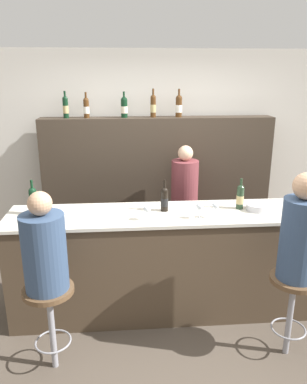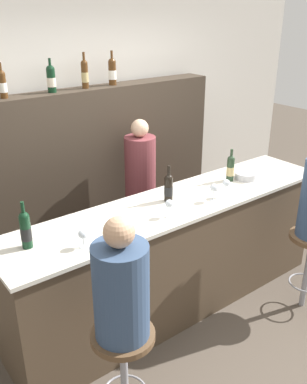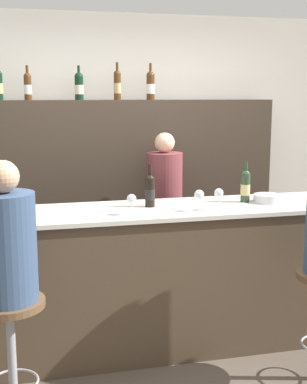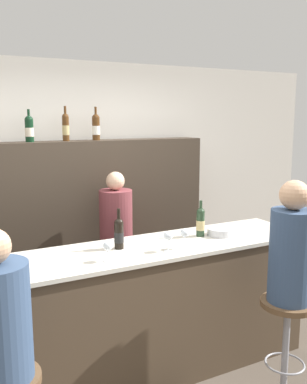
% 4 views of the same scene
% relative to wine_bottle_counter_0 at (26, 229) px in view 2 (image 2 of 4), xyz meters
% --- Properties ---
extents(ground_plane, '(16.00, 16.00, 0.00)m').
position_rel_wine_bottle_counter_0_xyz_m(ground_plane, '(1.26, -0.37, -1.19)').
color(ground_plane, '#4C4238').
extents(wall_back, '(6.40, 0.05, 2.60)m').
position_rel_wine_bottle_counter_0_xyz_m(wall_back, '(1.26, 1.51, 0.11)').
color(wall_back, beige).
rests_on(wall_back, ground_plane).
extents(bar_counter, '(3.06, 0.66, 1.05)m').
position_rel_wine_bottle_counter_0_xyz_m(bar_counter, '(1.26, -0.06, -0.66)').
color(bar_counter, '#473828').
rests_on(bar_counter, ground_plane).
extents(back_bar_cabinet, '(2.87, 0.28, 1.79)m').
position_rel_wine_bottle_counter_0_xyz_m(back_bar_cabinet, '(1.26, 1.28, -0.29)').
color(back_bar_cabinet, '#382D23').
rests_on(back_bar_cabinet, ground_plane).
extents(wine_bottle_counter_0, '(0.07, 0.07, 0.33)m').
position_rel_wine_bottle_counter_0_xyz_m(wine_bottle_counter_0, '(0.00, 0.00, 0.00)').
color(wine_bottle_counter_0, black).
rests_on(wine_bottle_counter_0, bar_counter).
extents(wine_bottle_counter_1, '(0.07, 0.07, 0.31)m').
position_rel_wine_bottle_counter_0_xyz_m(wine_bottle_counter_1, '(1.22, -0.00, -0.01)').
color(wine_bottle_counter_1, black).
rests_on(wine_bottle_counter_1, bar_counter).
extents(wine_bottle_counter_2, '(0.07, 0.07, 0.30)m').
position_rel_wine_bottle_counter_0_xyz_m(wine_bottle_counter_2, '(1.95, 0.00, -0.01)').
color(wine_bottle_counter_2, '#233823').
rests_on(wine_bottle_counter_2, bar_counter).
extents(wine_bottle_backbar_1, '(0.07, 0.07, 0.30)m').
position_rel_wine_bottle_counter_0_xyz_m(wine_bottle_backbar_1, '(0.41, 1.28, 0.73)').
color(wine_bottle_backbar_1, '#4C2D14').
rests_on(wine_bottle_backbar_1, back_bar_cabinet).
extents(wine_bottle_backbar_2, '(0.08, 0.08, 0.31)m').
position_rel_wine_bottle_counter_0_xyz_m(wine_bottle_backbar_2, '(0.86, 1.28, 0.73)').
color(wine_bottle_backbar_2, black).
rests_on(wine_bottle_backbar_2, back_bar_cabinet).
extents(wine_bottle_backbar_3, '(0.07, 0.07, 0.34)m').
position_rel_wine_bottle_counter_0_xyz_m(wine_bottle_backbar_3, '(1.21, 1.28, 0.75)').
color(wine_bottle_backbar_3, '#4C2D14').
rests_on(wine_bottle_backbar_3, back_bar_cabinet).
extents(wine_bottle_backbar_4, '(0.08, 0.08, 0.33)m').
position_rel_wine_bottle_counter_0_xyz_m(wine_bottle_backbar_4, '(1.52, 1.28, 0.74)').
color(wine_bottle_backbar_4, '#4C2D14').
rests_on(wine_bottle_backbar_4, back_bar_cabinet).
extents(wine_glass_0, '(0.07, 0.07, 0.13)m').
position_rel_wine_bottle_counter_0_xyz_m(wine_glass_0, '(0.30, -0.23, -0.04)').
color(wine_glass_0, silver).
rests_on(wine_glass_0, bar_counter).
extents(wine_glass_1, '(0.07, 0.07, 0.14)m').
position_rel_wine_bottle_counter_0_xyz_m(wine_glass_1, '(1.04, -0.23, -0.03)').
color(wine_glass_1, silver).
rests_on(wine_glass_1, bar_counter).
extents(wine_glass_2, '(0.07, 0.07, 0.15)m').
position_rel_wine_bottle_counter_0_xyz_m(wine_glass_2, '(1.51, -0.23, -0.02)').
color(wine_glass_2, silver).
rests_on(wine_glass_2, bar_counter).
extents(wine_glass_3, '(0.08, 0.08, 0.15)m').
position_rel_wine_bottle_counter_0_xyz_m(wine_glass_3, '(1.65, -0.23, -0.02)').
color(wine_glass_3, silver).
rests_on(wine_glass_3, bar_counter).
extents(metal_bowl, '(0.21, 0.21, 0.06)m').
position_rel_wine_bottle_counter_0_xyz_m(metal_bowl, '(2.10, -0.06, -0.10)').
color(metal_bowl, '#B7B7BC').
rests_on(metal_bowl, bar_counter).
extents(bar_stool_left, '(0.39, 0.39, 0.73)m').
position_rel_wine_bottle_counter_0_xyz_m(bar_stool_left, '(0.24, -0.77, -0.61)').
color(bar_stool_left, gray).
rests_on(bar_stool_left, ground_plane).
extents(guest_seated_left, '(0.33, 0.33, 0.78)m').
position_rel_wine_bottle_counter_0_xyz_m(guest_seated_left, '(0.24, -0.77, -0.12)').
color(guest_seated_left, '#334766').
rests_on(guest_seated_left, bar_stool_left).
extents(bartender, '(0.32, 0.32, 1.52)m').
position_rel_wine_bottle_counter_0_xyz_m(bartender, '(1.55, 0.86, -0.49)').
color(bartender, brown).
rests_on(bartender, ground_plane).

